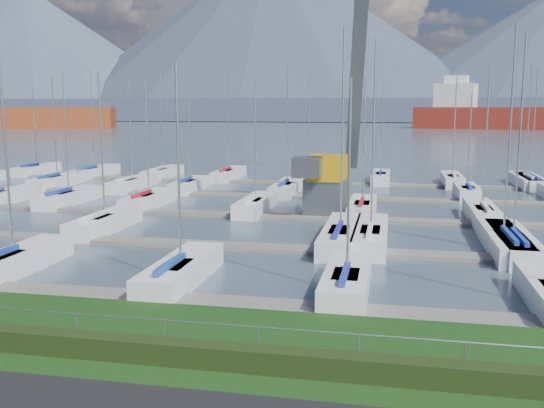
# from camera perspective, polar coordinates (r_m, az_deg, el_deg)

# --- Properties ---
(path) EXTENTS (160.00, 2.00, 0.04)m
(path) POSITION_cam_1_polar(r_m,az_deg,el_deg) (17.05, -10.55, -18.09)
(path) COLOR black
(path) RESTS_ON grass
(water) EXTENTS (800.00, 540.00, 0.20)m
(water) POSITION_cam_1_polar(r_m,az_deg,el_deg) (277.19, 10.28, 7.34)
(water) COLOR #41525F
(hedge) EXTENTS (80.00, 0.70, 0.70)m
(hedge) POSITION_cam_1_polar(r_m,az_deg,el_deg) (19.11, -7.60, -13.78)
(hedge) COLOR black
(hedge) RESTS_ON grass
(fence) EXTENTS (80.00, 0.04, 0.04)m
(fence) POSITION_cam_1_polar(r_m,az_deg,el_deg) (19.15, -7.26, -10.99)
(fence) COLOR gray
(fence) RESTS_ON grass
(foothill) EXTENTS (900.00, 80.00, 12.00)m
(foothill) POSITION_cam_1_polar(r_m,az_deg,el_deg) (347.06, 10.57, 8.73)
(foothill) COLOR #444C63
(foothill) RESTS_ON water
(mountains) EXTENTS (1190.00, 360.00, 115.00)m
(mountains) POSITION_cam_1_polar(r_m,az_deg,el_deg) (423.42, 11.94, 14.25)
(mountains) COLOR #3B4956
(mountains) RESTS_ON water
(docks) EXTENTS (90.00, 41.60, 0.25)m
(docks) POSITION_cam_1_polar(r_m,az_deg,el_deg) (44.13, 3.60, -1.29)
(docks) COLOR gray
(docks) RESTS_ON water
(crane) EXTENTS (5.34, 13.25, 22.35)m
(crane) POSITION_cam_1_polar(r_m,az_deg,el_deg) (46.12, 6.04, 6.08)
(crane) COLOR slate
(crane) RESTS_ON water
(cargo_ship_mid) EXTENTS (93.38, 38.37, 21.50)m
(cargo_ship_mid) POSITION_cam_1_polar(r_m,az_deg,el_deg) (235.03, 23.58, 7.40)
(cargo_ship_mid) COLOR maroon
(cargo_ship_mid) RESTS_ON water
(sailboat_fleet) EXTENTS (75.42, 49.54, 13.25)m
(sailboat_fleet) POSITION_cam_1_polar(r_m,az_deg,el_deg) (46.81, 3.51, 6.28)
(sailboat_fleet) COLOR navy
(sailboat_fleet) RESTS_ON water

